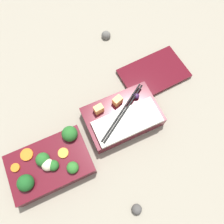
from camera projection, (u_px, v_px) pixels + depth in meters
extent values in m
plane|color=gray|center=(87.00, 142.00, 0.63)|extent=(3.00, 3.00, 0.00)
cube|color=#510F19|center=(51.00, 165.00, 0.58)|extent=(0.21, 0.14, 0.04)
sphere|color=#236023|center=(43.00, 160.00, 0.56)|extent=(0.04, 0.04, 0.04)
sphere|color=#236023|center=(53.00, 166.00, 0.55)|extent=(0.03, 0.03, 0.03)
sphere|color=#2D7028|center=(73.00, 168.00, 0.55)|extent=(0.03, 0.03, 0.03)
sphere|color=#236023|center=(70.00, 134.00, 0.58)|extent=(0.04, 0.04, 0.04)
sphere|color=#19511E|center=(25.00, 183.00, 0.54)|extent=(0.04, 0.04, 0.04)
cylinder|color=orange|center=(27.00, 155.00, 0.57)|extent=(0.04, 0.04, 0.01)
cylinder|color=orange|center=(15.00, 167.00, 0.56)|extent=(0.03, 0.03, 0.01)
cylinder|color=orange|center=(63.00, 153.00, 0.57)|extent=(0.04, 0.04, 0.01)
sphere|color=beige|center=(48.00, 165.00, 0.55)|extent=(0.03, 0.03, 0.03)
cube|color=#510F19|center=(122.00, 117.00, 0.64)|extent=(0.21, 0.14, 0.04)
cube|color=silver|center=(127.00, 122.00, 0.60)|extent=(0.19, 0.08, 0.01)
cube|color=#F4A356|center=(99.00, 109.00, 0.61)|extent=(0.03, 0.02, 0.03)
cube|color=#F4A356|center=(117.00, 101.00, 0.62)|extent=(0.03, 0.03, 0.03)
sphere|color=#381942|center=(136.00, 96.00, 0.63)|extent=(0.02, 0.02, 0.02)
cylinder|color=black|center=(124.00, 113.00, 0.60)|extent=(0.17, 0.11, 0.01)
cylinder|color=black|center=(122.00, 111.00, 0.60)|extent=(0.17, 0.11, 0.01)
cube|color=#510F19|center=(154.00, 74.00, 0.71)|extent=(0.21, 0.14, 0.01)
sphere|color=#595651|center=(106.00, 35.00, 0.77)|extent=(0.03, 0.03, 0.03)
sphere|color=#474442|center=(137.00, 209.00, 0.56)|extent=(0.03, 0.03, 0.03)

